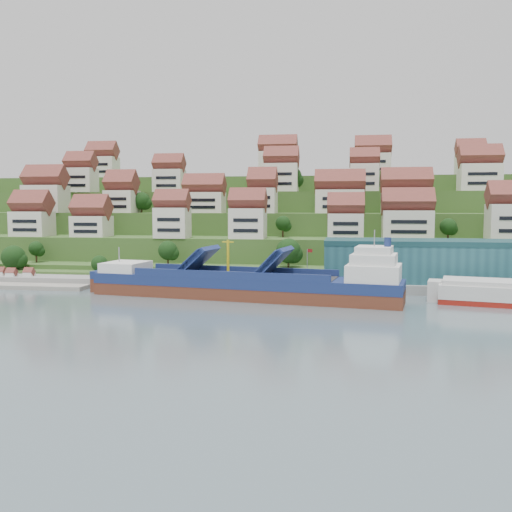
# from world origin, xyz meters

# --- Properties ---
(ground) EXTENTS (300.00, 300.00, 0.00)m
(ground) POSITION_xyz_m (0.00, 0.00, 0.00)
(ground) COLOR slate
(ground) RESTS_ON ground
(quay) EXTENTS (180.00, 14.00, 2.20)m
(quay) POSITION_xyz_m (20.00, 15.00, 1.10)
(quay) COLOR gray
(quay) RESTS_ON ground
(pebble_beach) EXTENTS (45.00, 20.00, 1.00)m
(pebble_beach) POSITION_xyz_m (-58.00, 12.00, 0.50)
(pebble_beach) COLOR gray
(pebble_beach) RESTS_ON ground
(hillside) EXTENTS (260.00, 128.00, 31.00)m
(hillside) POSITION_xyz_m (0.00, 103.55, 10.66)
(hillside) COLOR #2D4C1E
(hillside) RESTS_ON ground
(hillside_village) EXTENTS (155.75, 64.19, 29.02)m
(hillside_village) POSITION_xyz_m (2.28, 59.45, 23.99)
(hillside_village) COLOR silver
(hillside_village) RESTS_ON ground
(hillside_trees) EXTENTS (129.94, 62.87, 31.21)m
(hillside_trees) POSITION_xyz_m (-10.26, 48.02, 18.02)
(hillside_trees) COLOR #163712
(hillside_trees) RESTS_ON ground
(warehouse) EXTENTS (60.00, 15.00, 10.00)m
(warehouse) POSITION_xyz_m (52.00, 17.00, 7.20)
(warehouse) COLOR #245963
(warehouse) RESTS_ON quay
(flagpole) EXTENTS (1.28, 0.16, 8.00)m
(flagpole) POSITION_xyz_m (18.11, 10.00, 6.88)
(flagpole) COLOR gray
(flagpole) RESTS_ON quay
(beach_huts) EXTENTS (14.40, 3.70, 2.20)m
(beach_huts) POSITION_xyz_m (-60.00, 10.75, 2.10)
(beach_huts) COLOR white
(beach_huts) RESTS_ON pebble_beach
(cargo_ship) EXTENTS (69.85, 21.03, 15.19)m
(cargo_ship) POSITION_xyz_m (6.62, -1.74, 2.98)
(cargo_ship) COLOR #5F2D1D
(cargo_ship) RESTS_ON ground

